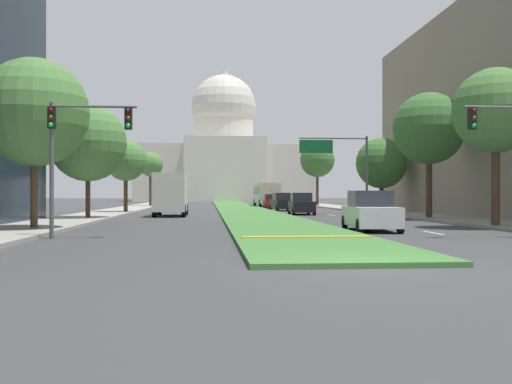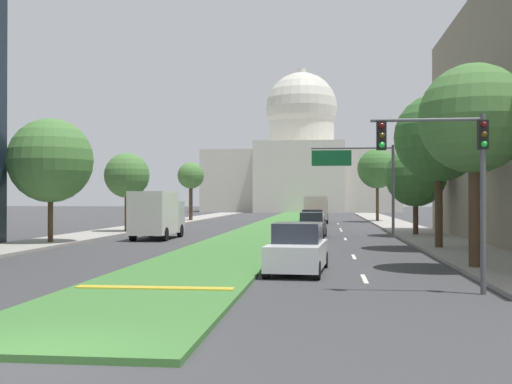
% 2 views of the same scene
% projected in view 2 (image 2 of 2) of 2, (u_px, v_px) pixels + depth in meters
% --- Properties ---
extents(ground_plane, '(266.11, 266.11, 0.00)m').
position_uv_depth(ground_plane, '(281.00, 223.00, 70.70)').
color(ground_plane, '#3D3D3F').
extents(grass_median, '(5.18, 108.86, 0.14)m').
position_uv_depth(grass_median, '(277.00, 224.00, 64.69)').
color(grass_median, '#427A38').
rests_on(grass_median, ground_plane).
extents(median_curb_nose, '(4.66, 0.50, 0.04)m').
position_uv_depth(median_curb_nose, '(155.00, 288.00, 18.37)').
color(median_curb_nose, gold).
rests_on(median_curb_nose, grass_median).
extents(lane_dashes_right, '(0.16, 48.70, 0.01)m').
position_uv_depth(lane_dashes_right, '(344.00, 237.00, 45.30)').
color(lane_dashes_right, silver).
rests_on(lane_dashes_right, ground_plane).
extents(sidewalk_left, '(4.00, 108.86, 0.15)m').
position_uv_depth(sidewalk_left, '(147.00, 226.00, 59.99)').
color(sidewalk_left, '#9E9991').
rests_on(sidewalk_left, ground_plane).
extents(sidewalk_right, '(4.00, 108.86, 0.15)m').
position_uv_depth(sidewalk_right, '(403.00, 228.00, 57.36)').
color(sidewalk_right, '#9E9991').
rests_on(sidewalk_right, ground_plane).
extents(capitol_building, '(38.84, 24.89, 29.56)m').
position_uv_depth(capitol_building, '(301.00, 162.00, 130.16)').
color(capitol_building, beige).
rests_on(capitol_building, ground_plane).
extents(traffic_light_near_right, '(3.34, 0.35, 5.20)m').
position_uv_depth(traffic_light_near_right, '(453.00, 163.00, 18.26)').
color(traffic_light_near_right, '#515456').
rests_on(traffic_light_near_right, ground_plane).
extents(overhead_guide_sign, '(5.82, 0.20, 6.50)m').
position_uv_depth(overhead_guide_sign, '(361.00, 171.00, 44.45)').
color(overhead_guide_sign, '#515456').
rests_on(overhead_guide_sign, ground_plane).
extents(street_tree_right_near, '(4.20, 4.20, 7.92)m').
position_uv_depth(street_tree_right_near, '(474.00, 119.00, 24.10)').
color(street_tree_right_near, '#4C3823').
rests_on(street_tree_right_near, ground_plane).
extents(street_tree_left_mid, '(5.03, 5.03, 7.53)m').
position_uv_depth(street_tree_left_mid, '(51.00, 161.00, 37.67)').
color(street_tree_left_mid, '#4C3823').
rests_on(street_tree_left_mid, ground_plane).
extents(street_tree_right_mid, '(4.73, 4.73, 8.37)m').
position_uv_depth(street_tree_right_mid, '(439.00, 138.00, 33.70)').
color(street_tree_right_mid, '#4C3823').
rests_on(street_tree_right_mid, ground_plane).
extents(street_tree_left_far, '(3.55, 3.55, 6.34)m').
position_uv_depth(street_tree_left_far, '(127.00, 176.00, 49.77)').
color(street_tree_left_far, '#4C3823').
rests_on(street_tree_left_far, ground_plane).
extents(street_tree_right_far, '(4.41, 4.41, 6.55)m').
position_uv_depth(street_tree_right_far, '(416.00, 177.00, 45.82)').
color(street_tree_right_far, '#4C3823').
rests_on(street_tree_right_far, ground_plane).
extents(street_tree_left_distant, '(3.15, 3.15, 7.03)m').
position_uv_depth(street_tree_left_distant, '(191.00, 176.00, 74.83)').
color(street_tree_left_distant, '#4C3823').
rests_on(street_tree_left_distant, ground_plane).
extents(street_tree_right_distant, '(4.57, 4.57, 8.43)m').
position_uv_depth(street_tree_right_distant, '(377.00, 169.00, 72.65)').
color(street_tree_right_distant, '#4C3823').
rests_on(street_tree_right_distant, ground_plane).
extents(sedan_lead_stopped, '(2.27, 4.80, 1.85)m').
position_uv_depth(sedan_lead_stopped, '(298.00, 250.00, 23.43)').
color(sedan_lead_stopped, silver).
rests_on(sedan_lead_stopped, ground_plane).
extents(sedan_midblock, '(2.05, 4.75, 1.77)m').
position_uv_depth(sedan_midblock, '(312.00, 226.00, 44.05)').
color(sedan_midblock, black).
rests_on(sedan_midblock, ground_plane).
extents(sedan_distant, '(2.24, 4.48, 1.78)m').
position_uv_depth(sedan_distant, '(312.00, 221.00, 54.25)').
color(sedan_distant, black).
rests_on(sedan_distant, ground_plane).
extents(sedan_far_horizon, '(2.00, 4.42, 1.62)m').
position_uv_depth(sedan_far_horizon, '(313.00, 218.00, 63.47)').
color(sedan_far_horizon, maroon).
rests_on(sedan_far_horizon, ground_plane).
extents(box_truck_delivery, '(2.40, 6.40, 3.20)m').
position_uv_depth(box_truck_delivery, '(157.00, 214.00, 42.48)').
color(box_truck_delivery, '#BCBCC1').
rests_on(box_truck_delivery, ground_plane).
extents(city_bus, '(2.62, 11.00, 2.95)m').
position_uv_depth(city_bus, '(316.00, 207.00, 71.83)').
color(city_bus, beige).
rests_on(city_bus, ground_plane).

